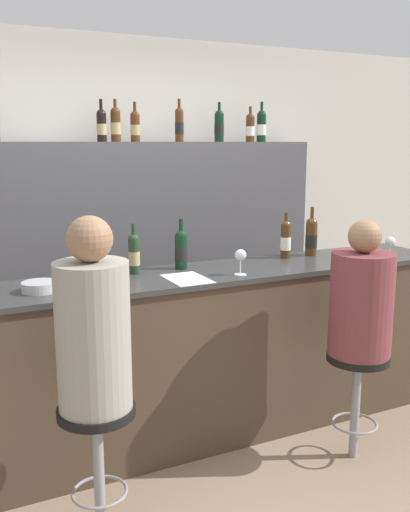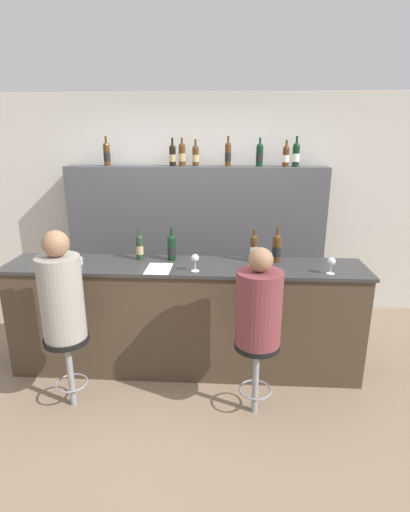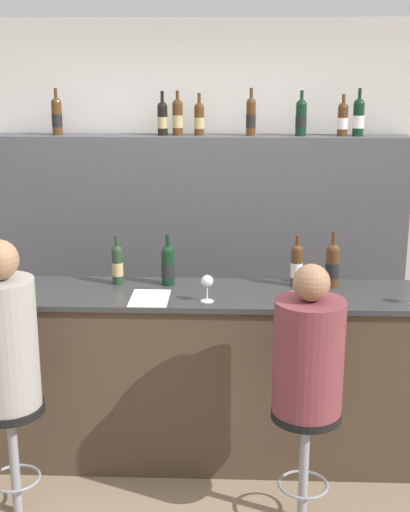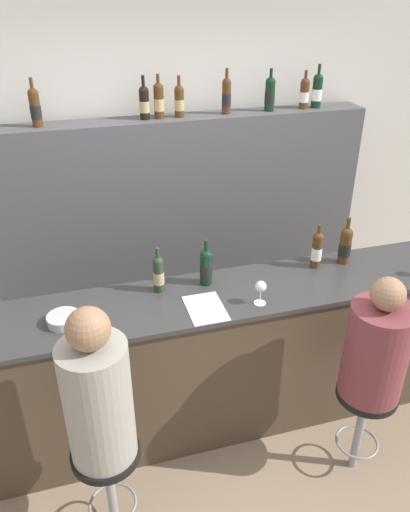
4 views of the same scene
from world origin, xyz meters
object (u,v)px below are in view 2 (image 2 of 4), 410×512
object	(u,v)px
bar_stool_right	(256,359)
bar_stool_left	(68,353)
wine_glass_0	(195,259)
wine_bottle_counter_1	(172,247)
wine_bottle_backbar_2	(182,154)
wine_bottle_backbar_7	(296,154)
wine_bottle_counter_0	(140,247)
wine_bottle_backbar_3	(195,155)
wine_bottle_backbar_1	(173,155)
wine_bottle_counter_3	(277,248)
wine_bottle_backbar_6	(286,156)
wine_glass_1	(331,262)
guest_seated_right	(259,304)
wine_bottle_backbar_0	(107,154)
guest_seated_left	(61,293)
wine_bottle_counter_2	(254,248)
metal_bowl	(72,261)
wine_bottle_backbar_5	(260,155)
wine_bottle_backbar_4	(228,154)

from	to	relation	value
bar_stool_right	bar_stool_left	bearing A→B (deg)	180.00
wine_glass_0	wine_bottle_counter_1	bearing A→B (deg)	128.62
wine_bottle_backbar_2	bar_stool_right	distance (m)	2.50
wine_bottle_backbar_7	wine_glass_0	xyz separation A→B (m)	(-1.01, -1.46, -0.78)
wine_bottle_counter_0	wine_bottle_backbar_3	bearing A→B (deg)	69.99
wine_bottle_backbar_1	wine_bottle_counter_3	bearing A→B (deg)	-46.95
wine_bottle_backbar_6	bar_stool_left	world-z (taller)	wine_bottle_backbar_6
wine_bottle_backbar_1	wine_bottle_backbar_7	distance (m)	1.38
wine_glass_1	guest_seated_right	world-z (taller)	guest_seated_right
wine_bottle_counter_0	wine_bottle_counter_3	bearing A→B (deg)	0.00
wine_bottle_backbar_0	wine_bottle_backbar_1	distance (m)	0.76
guest_seated_left	wine_glass_0	bearing A→B (deg)	24.49
wine_bottle_backbar_7	wine_glass_0	size ratio (longest dim) A/B	2.22
wine_bottle_counter_0	wine_glass_1	size ratio (longest dim) A/B	2.06
wine_bottle_backbar_2	wine_glass_1	bearing A→B (deg)	-46.40
wine_bottle_counter_2	wine_bottle_backbar_2	world-z (taller)	wine_bottle_backbar_2
wine_glass_0	guest_seated_right	world-z (taller)	guest_seated_right
wine_bottle_counter_1	bar_stool_left	bearing A→B (deg)	-134.86
bar_stool_right	guest_seated_right	bearing A→B (deg)	0.00
wine_bottle_backbar_2	bar_stool_left	world-z (taller)	wine_bottle_backbar_2
wine_bottle_backbar_2	guest_seated_right	world-z (taller)	wine_bottle_backbar_2
wine_bottle_backbar_2	metal_bowl	bearing A→B (deg)	-122.10
wine_bottle_backbar_6	wine_glass_1	world-z (taller)	wine_bottle_backbar_6
wine_glass_1	bar_stool_right	world-z (taller)	wine_glass_1
wine_bottle_counter_0	guest_seated_right	xyz separation A→B (m)	(1.04, -0.75, -0.21)
wine_bottle_backbar_1	guest_seated_right	distance (m)	2.31
wine_bottle_backbar_1	wine_bottle_backbar_7	size ratio (longest dim) A/B	0.93
wine_bottle_counter_3	wine_bottle_backbar_0	size ratio (longest dim) A/B	0.99
wine_bottle_backbar_6	wine_bottle_counter_1	bearing A→B (deg)	-134.58
bar_stool_left	guest_seated_left	xyz separation A→B (m)	(0.00, 0.00, 0.51)
wine_bottle_backbar_7	wine_bottle_backbar_1	bearing A→B (deg)	-180.00
wine_bottle_backbar_0	wine_bottle_backbar_2	bearing A→B (deg)	0.00
metal_bowl	wine_bottle_counter_0	bearing A→B (deg)	17.59
wine_bottle_counter_3	wine_bottle_backbar_1	bearing A→B (deg)	133.05
wine_bottle_counter_0	wine_bottle_backbar_7	xyz separation A→B (m)	(1.55, 1.16, 0.76)
wine_bottle_backbar_2	guest_seated_left	distance (m)	2.23
wine_bottle_backbar_5	wine_glass_0	bearing A→B (deg)	-112.74
wine_bottle_counter_1	wine_bottle_backbar_6	distance (m)	1.79
wine_bottle_backbar_3	wine_bottle_counter_3	bearing A→B (deg)	-54.58
wine_bottle_backbar_0	bar_stool_left	size ratio (longest dim) A/B	0.53
wine_glass_0	wine_bottle_backbar_5	bearing A→B (deg)	67.26
bar_stool_right	wine_bottle_backbar_1	bearing A→B (deg)	114.77
wine_bottle_backbar_3	guest_seated_left	world-z (taller)	wine_bottle_backbar_3
wine_bottle_counter_2	wine_bottle_counter_3	bearing A→B (deg)	0.00
wine_bottle_backbar_2	wine_bottle_backbar_4	distance (m)	0.52
wine_bottle_counter_2	wine_bottle_backbar_3	world-z (taller)	wine_bottle_backbar_3
bar_stool_right	wine_bottle_backbar_5	bearing A→B (deg)	86.90
wine_bottle_backbar_4	bar_stool_right	distance (m)	2.40
wine_bottle_backbar_4	wine_bottle_backbar_0	bearing A→B (deg)	180.00
wine_bottle_backbar_5	wine_bottle_backbar_6	world-z (taller)	wine_bottle_backbar_5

